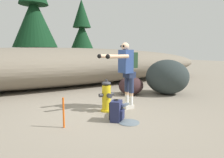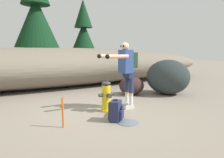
# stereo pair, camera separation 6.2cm
# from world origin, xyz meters

# --- Properties ---
(ground_plane) EXTENTS (56.00, 56.00, 0.04)m
(ground_plane) POSITION_xyz_m (0.00, 0.00, -0.02)
(ground_plane) COLOR gray
(dirt_embankment) EXTENTS (16.83, 3.20, 1.63)m
(dirt_embankment) POSITION_xyz_m (0.00, 4.27, 0.82)
(dirt_embankment) COLOR #756B5B
(dirt_embankment) RESTS_ON ground_plane
(fire_hydrant) EXTENTS (0.39, 0.34, 0.80)m
(fire_hydrant) POSITION_xyz_m (0.12, 0.01, 0.37)
(fire_hydrant) COLOR gold
(fire_hydrant) RESTS_ON ground_plane
(hydrant_water_jet) EXTENTS (0.44, 1.06, 0.48)m
(hydrant_water_jet) POSITION_xyz_m (0.12, -0.63, 0.18)
(hydrant_water_jet) COLOR silver
(hydrant_water_jet) RESTS_ON ground_plane
(utility_worker) EXTENTS (0.98, 0.55, 1.70)m
(utility_worker) POSITION_xyz_m (0.70, 0.01, 1.07)
(utility_worker) COLOR beige
(utility_worker) RESTS_ON ground_plane
(spare_backpack) EXTENTS (0.36, 0.36, 0.47)m
(spare_backpack) POSITION_xyz_m (-0.05, -0.72, 0.22)
(spare_backpack) COLOR #23284C
(spare_backpack) RESTS_ON ground_plane
(boulder_large) EXTENTS (1.94, 1.95, 1.20)m
(boulder_large) POSITION_xyz_m (2.93, 0.77, 0.60)
(boulder_large) COLOR #293231
(boulder_large) RESTS_ON ground_plane
(boulder_mid) EXTENTS (0.98, 0.91, 0.62)m
(boulder_mid) POSITION_xyz_m (1.80, 1.32, 0.31)
(boulder_mid) COLOR #362223
(boulder_mid) RESTS_ON ground_plane
(pine_tree_left) EXTENTS (2.93, 2.93, 7.37)m
(pine_tree_left) POSITION_xyz_m (0.38, 10.46, 4.08)
(pine_tree_left) COLOR #47331E
(pine_tree_left) RESTS_ON ground_plane
(pine_tree_center) EXTENTS (1.99, 1.99, 5.11)m
(pine_tree_center) POSITION_xyz_m (3.43, 9.60, 2.82)
(pine_tree_center) COLOR #47331E
(pine_tree_center) RESTS_ON ground_plane
(survey_stake) EXTENTS (0.04, 0.04, 0.60)m
(survey_stake) POSITION_xyz_m (-1.14, -0.53, 0.30)
(survey_stake) COLOR #E55914
(survey_stake) RESTS_ON ground_plane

